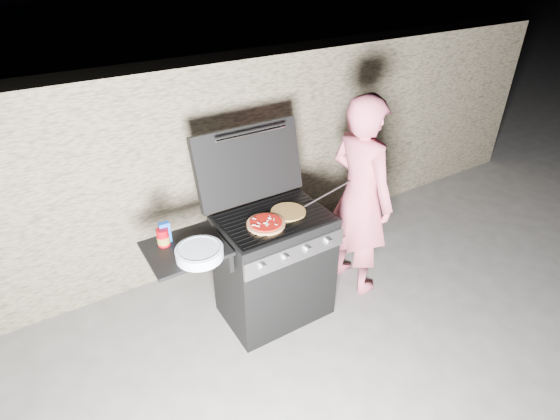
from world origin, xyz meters
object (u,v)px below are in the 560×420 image
gas_grill (246,278)px  sauce_jar (163,237)px  person (360,197)px  pizza_topped (266,223)px

gas_grill → sauce_jar: size_ratio=11.05×
gas_grill → person: 1.11m
pizza_topped → gas_grill: bearing=156.1°
gas_grill → sauce_jar: 0.74m
pizza_topped → sauce_jar: (-0.67, 0.16, 0.04)m
person → sauce_jar: bearing=80.9°
gas_grill → pizza_topped: (0.15, -0.06, 0.47)m
pizza_topped → person: bearing=2.4°
person → pizza_topped: bearing=87.8°
sauce_jar → pizza_topped: bearing=-13.4°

